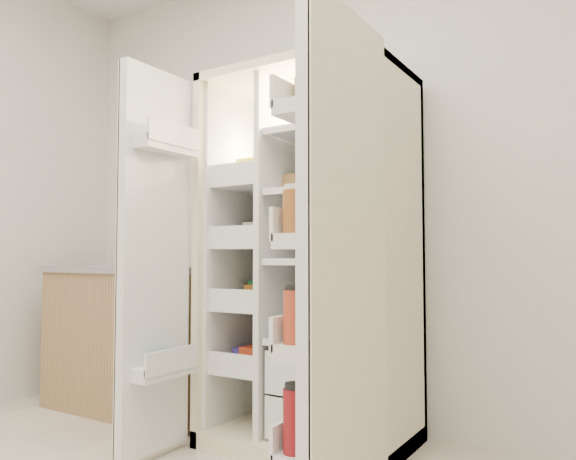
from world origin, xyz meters
The scene contains 5 objects.
wall_back centered at (0.00, 2.00, 1.35)m, with size 4.00×0.02×2.70m, color silver.
refrigerator centered at (0.00, 1.65, 0.74)m, with size 0.92×0.70×1.80m.
freezer_door centered at (-0.52, 1.05, 0.89)m, with size 0.15×0.40×1.72m.
fridge_door centered at (0.46, 0.96, 0.87)m, with size 0.17×0.58×1.72m.
kitchen_counter centered at (-1.16, 1.60, 0.43)m, with size 1.17×0.62×0.85m.
Camera 1 is at (1.30, -0.73, 0.90)m, focal length 34.00 mm.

